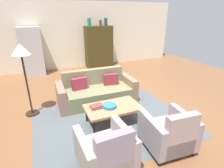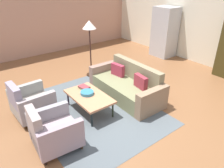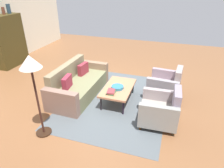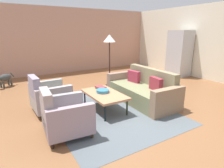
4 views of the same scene
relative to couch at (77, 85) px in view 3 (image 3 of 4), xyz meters
name	(u,v)px [view 3 (image 3 of 4)]	position (x,y,z in m)	size (l,w,h in m)	color
ground_plane	(97,92)	(0.24, -0.48, -0.29)	(11.70, 11.70, 0.00)	brown
area_rug	(116,100)	(0.00, -1.14, -0.28)	(3.40, 2.60, 0.01)	#525B60
couch	(77,85)	(0.00, 0.00, 0.00)	(2.12, 0.94, 0.86)	#757752
coffee_table	(118,88)	(0.00, -1.19, 0.09)	(1.20, 0.70, 0.42)	black
armchair_left	(162,110)	(-0.60, -2.35, 0.06)	(0.83, 0.83, 0.88)	#3A2510
armchair_right	(166,86)	(0.59, -2.35, 0.06)	(0.86, 0.86, 0.88)	#2E1B20
fruit_bowl	(117,87)	(-0.08, -1.19, 0.16)	(0.31, 0.31, 0.07)	teal
book_stack	(111,92)	(-0.35, -1.11, 0.16)	(0.29, 0.22, 0.07)	#42774C
cabinet	(8,41)	(1.24, 3.31, 0.61)	(1.20, 0.51, 1.80)	#3E3415
vase_round	(3,11)	(1.34, 3.31, 1.63)	(0.11, 0.11, 0.24)	brown
vase_small	(8,9)	(1.59, 3.31, 1.67)	(0.14, 0.14, 0.32)	#273E4D
floor_lamp	(31,70)	(-1.68, -0.06, 1.16)	(0.40, 0.40, 1.72)	black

